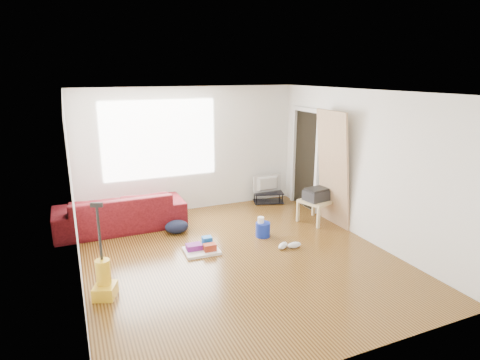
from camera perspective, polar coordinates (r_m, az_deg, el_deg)
name	(u,v)px	position (r m, az deg, el deg)	size (l,w,h in m)	color
room	(239,176)	(6.02, -0.10, 0.55)	(4.51, 5.01, 2.51)	#3F240C
sofa	(122,228)	(7.70, -16.46, -6.60)	(2.27, 0.89, 0.66)	#36060C
tv_stand	(268,197)	(8.78, 4.04, -2.44)	(0.71, 0.53, 0.24)	black
tv	(269,184)	(8.69, 4.08, -0.55)	(0.66, 0.09, 0.38)	black
side_table	(316,203)	(7.72, 10.79, -3.30)	(0.67, 0.67, 0.43)	tan
printer	(317,194)	(7.67, 10.86, -2.01)	(0.49, 0.40, 0.23)	#242429
bucket	(263,236)	(7.06, 3.26, -7.99)	(0.25, 0.25, 0.25)	#1229A3
toilet_paper	(261,227)	(6.99, 2.97, -6.65)	(0.11, 0.11, 0.10)	white
cleaning_tray	(202,248)	(6.49, -5.40, -9.61)	(0.56, 0.46, 0.20)	white
backpack	(177,233)	(7.28, -8.95, -7.42)	(0.42, 0.33, 0.23)	black
sneakers	(289,245)	(6.63, 6.93, -9.21)	(0.43, 0.22, 0.10)	white
vacuum	(104,280)	(5.49, -18.77, -13.28)	(0.35, 0.37, 1.24)	yellow
door_panel	(330,224)	(7.78, 12.63, -6.09)	(0.04, 0.85, 2.13)	#A17D5C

